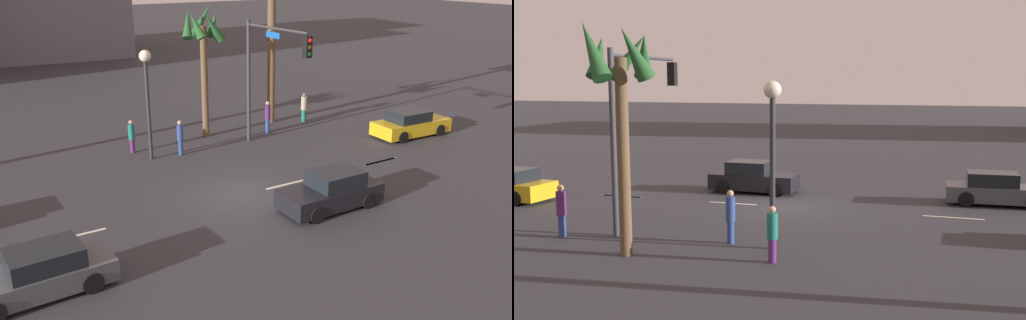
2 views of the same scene
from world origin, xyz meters
The scene contains 16 objects.
ground_plane centered at (0.00, 0.00, 0.00)m, with size 220.00×220.00×0.00m, color #333338.
lane_stripe_2 centered at (-7.04, 0.00, 0.01)m, with size 2.33×0.14×0.01m, color silver.
lane_stripe_3 centered at (2.15, 0.00, 0.01)m, with size 2.18×0.14×0.01m, color silver.
lane_stripe_4 centered at (7.65, 0.00, 0.01)m, with size 1.98×0.14×0.01m, color silver.
lane_stripe_5 centered at (7.69, 0.00, 0.01)m, with size 2.04×0.14×0.01m, color silver.
car_1 centered at (2.20, -2.87, 0.68)m, with size 4.11×1.89×1.49m.
car_2 centered at (12.09, 2.32, 0.66)m, with size 4.49×2.07×1.44m.
car_4 centered at (-8.77, -3.13, 0.64)m, with size 4.35×1.91×1.41m.
traffic_signal centered at (4.09, 4.61, 4.34)m, with size 0.39×5.16×6.40m.
streetlamp centered at (-1.58, 6.25, 3.79)m, with size 0.56×0.56×5.31m.
pedestrian_0 centered at (-2.01, 7.67, 0.90)m, with size 0.45×0.45×1.70m.
pedestrian_1 centered at (5.72, 7.01, 0.97)m, with size 0.40×0.40×1.81m.
pedestrian_2 centered at (-0.09, 6.07, 0.95)m, with size 0.43×0.43×1.78m.
pedestrian_3 centered at (8.87, 7.82, 0.92)m, with size 0.41×0.41×1.75m.
palm_tree_0 centered at (2.48, 8.33, 5.30)m, with size 2.38×2.63×7.12m.
palm_tree_1 centered at (7.15, 8.85, 6.80)m, with size 2.21×2.48×9.37m.
Camera 1 is at (-10.91, -18.23, 9.06)m, focal length 39.00 mm.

